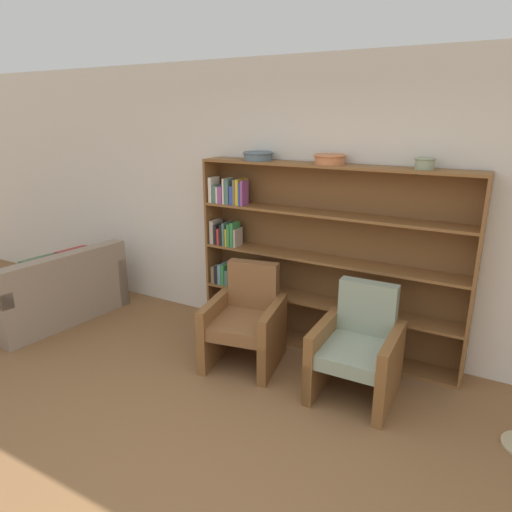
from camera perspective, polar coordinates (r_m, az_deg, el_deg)
name	(u,v)px	position (r m, az deg, el deg)	size (l,w,h in m)	color
ground_plane	(189,510)	(3.10, -8.43, -28.91)	(24.00, 24.00, 0.00)	brown
wall_back	(341,209)	(4.40, 10.55, 5.85)	(12.00, 0.06, 2.75)	silver
bookshelf	(304,260)	(4.47, 6.03, -0.51)	(2.59, 0.30, 1.80)	brown
bowl_copper	(258,155)	(4.48, 0.26, 12.47)	(0.30, 0.30, 0.08)	slate
bowl_brass	(330,159)	(4.17, 9.22, 11.94)	(0.29, 0.29, 0.09)	#C67547
bowl_cream	(425,163)	(3.97, 20.35, 10.90)	(0.17, 0.17, 0.09)	gray
couch	(53,293)	(5.66, -24.02, -4.27)	(1.02, 1.56, 0.80)	gray
armchair_leather	(246,322)	(4.26, -1.31, -8.21)	(0.76, 0.79, 0.91)	brown
armchair_cushioned	(358,349)	(3.88, 12.59, -11.33)	(0.65, 0.69, 0.91)	brown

